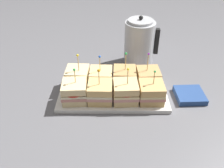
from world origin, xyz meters
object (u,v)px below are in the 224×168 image
at_px(sandwich_front_center_left, 99,92).
at_px(napkin_stack, 189,95).
at_px(serving_platter, 112,94).
at_px(sandwich_back_far_right, 147,78).
at_px(sandwich_front_far_right, 150,92).
at_px(sandwich_back_center_right, 124,78).
at_px(sandwich_front_center_right, 125,92).
at_px(kettle_steel, 139,42).
at_px(sandwich_back_center_left, 100,78).
at_px(sandwich_front_far_left, 74,92).
at_px(sandwich_back_far_left, 77,77).

xyz_separation_m(sandwich_front_center_left, napkin_stack, (0.37, 0.04, -0.05)).
height_order(serving_platter, sandwich_back_far_right, sandwich_back_far_right).
height_order(sandwich_front_far_right, sandwich_back_center_right, sandwich_back_center_right).
distance_m(sandwich_front_far_right, sandwich_back_center_right, 0.14).
xyz_separation_m(serving_platter, sandwich_front_center_right, (0.05, -0.05, 0.05)).
bearing_deg(serving_platter, kettle_steel, 65.15).
relative_size(sandwich_back_far_right, napkin_stack, 1.32).
bearing_deg(sandwich_back_center_left, serving_platter, -43.95).
bearing_deg(sandwich_front_far_left, sandwich_back_center_right, 26.44).
xyz_separation_m(sandwich_front_far_left, sandwich_front_center_right, (0.20, -0.00, -0.00)).
bearing_deg(sandwich_front_center_right, kettle_steel, 76.39).
bearing_deg(kettle_steel, sandwich_back_far_right, -84.96).
relative_size(sandwich_front_far_left, sandwich_front_far_right, 1.05).
distance_m(serving_platter, sandwich_front_far_right, 0.17).
bearing_deg(sandwich_front_far_left, sandwich_back_center_left, 44.87).
distance_m(sandwich_front_far_right, kettle_steel, 0.33).
xyz_separation_m(sandwich_front_center_right, sandwich_back_center_left, (-0.10, 0.10, -0.00)).
distance_m(sandwich_front_center_left, napkin_stack, 0.38).
xyz_separation_m(sandwich_front_far_left, napkin_stack, (0.47, 0.04, -0.05)).
bearing_deg(kettle_steel, sandwich_front_center_left, -118.67).
xyz_separation_m(sandwich_back_far_right, napkin_stack, (0.17, -0.06, -0.05)).
height_order(sandwich_back_center_right, sandwich_back_far_right, sandwich_back_center_right).
relative_size(sandwich_front_far_right, sandwich_back_far_left, 0.87).
xyz_separation_m(serving_platter, sandwich_back_far_left, (-0.15, 0.05, 0.05)).
distance_m(sandwich_front_far_left, kettle_steel, 0.44).
bearing_deg(kettle_steel, serving_platter, -114.85).
distance_m(sandwich_front_far_right, napkin_stack, 0.18).
height_order(sandwich_back_center_left, napkin_stack, sandwich_back_center_left).
bearing_deg(sandwich_back_center_right, sandwich_front_far_right, -44.17).
bearing_deg(sandwich_back_far_left, napkin_stack, -7.37).
distance_m(sandwich_front_center_left, sandwich_front_far_right, 0.20).
distance_m(sandwich_back_far_left, sandwich_back_center_right, 0.20).
xyz_separation_m(serving_platter, sandwich_front_center_left, (-0.05, -0.05, 0.05)).
xyz_separation_m(sandwich_front_far_left, sandwich_front_far_right, (0.30, 0.00, -0.00)).
distance_m(sandwich_front_center_right, sandwich_back_center_right, 0.10).
relative_size(sandwich_front_center_left, kettle_steel, 0.59).
relative_size(sandwich_front_far_right, napkin_stack, 1.14).
bearing_deg(sandwich_back_far_left, sandwich_back_far_right, -0.17).
height_order(sandwich_back_far_left, kettle_steel, kettle_steel).
bearing_deg(sandwich_front_center_right, sandwich_back_far_right, 45.03).
height_order(sandwich_front_center_left, sandwich_front_far_right, sandwich_front_center_left).
xyz_separation_m(kettle_steel, napkin_stack, (0.19, -0.29, -0.10)).
bearing_deg(napkin_stack, sandwich_front_center_right, -171.58).
bearing_deg(sandwich_back_far_left, kettle_steel, 39.23).
height_order(sandwich_front_center_right, napkin_stack, sandwich_front_center_right).
height_order(sandwich_back_center_right, kettle_steel, kettle_steel).
height_order(sandwich_front_center_right, sandwich_front_far_right, sandwich_front_center_right).
xyz_separation_m(serving_platter, sandwich_back_center_left, (-0.05, 0.05, 0.05)).
bearing_deg(sandwich_front_center_right, napkin_stack, 8.42).
height_order(sandwich_front_far_left, sandwich_front_center_left, sandwich_front_center_left).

